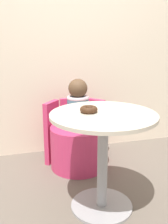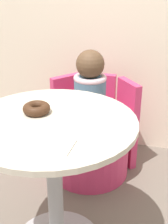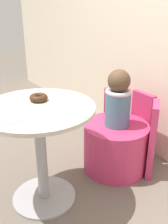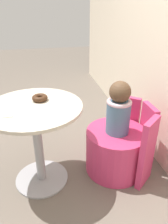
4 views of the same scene
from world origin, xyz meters
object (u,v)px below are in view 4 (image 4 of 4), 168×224
round_table (36,129)px  tub_chair (115,150)px  child_figure (119,109)px  donut (40,98)px

round_table → tub_chair: bearing=90.3°
tub_chair → child_figure: child_figure is taller
tub_chair → child_figure: (-0.00, 0.00, 0.43)m
round_table → donut: (-0.09, 0.05, 0.23)m
round_table → donut: donut is taller
round_table → donut: 0.25m
child_figure → donut: 0.65m
round_table → tub_chair: 0.76m
round_table → child_figure: bearing=90.3°
round_table → child_figure: 0.69m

